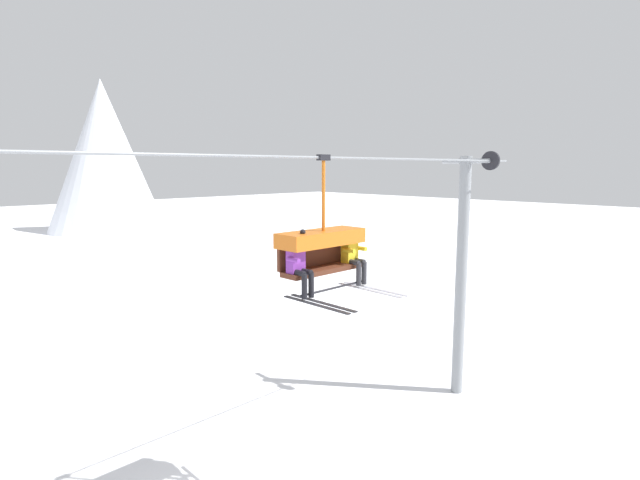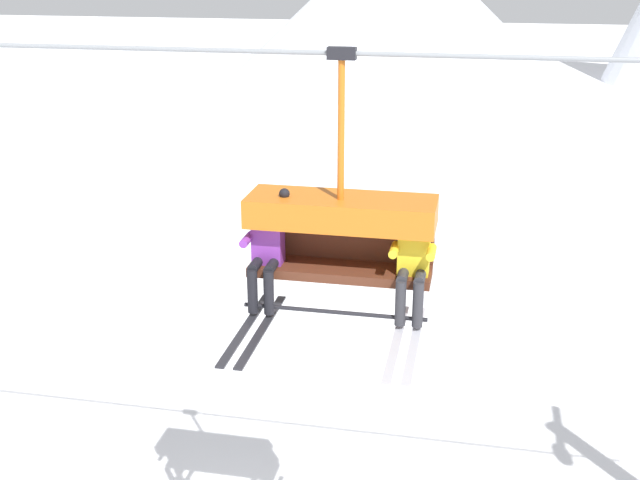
{
  "view_description": "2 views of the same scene",
  "coord_description": "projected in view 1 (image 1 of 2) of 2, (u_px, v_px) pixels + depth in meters",
  "views": [
    {
      "loc": [
        -5.1,
        -7.91,
        7.3
      ],
      "look_at": [
        2.02,
        -0.67,
        5.82
      ],
      "focal_mm": 28.0,
      "sensor_mm": 36.0,
      "label": 1
    },
    {
      "loc": [
        3.35,
        -8.58,
        8.41
      ],
      "look_at": [
        1.78,
        -0.87,
        5.59
      ],
      "focal_mm": 45.0,
      "sensor_mm": 36.0,
      "label": 2
    }
  ],
  "objects": [
    {
      "name": "skier_purple",
      "position": [
        300.0,
        264.0,
        9.56
      ],
      "size": [
        0.48,
        1.7,
        1.34
      ],
      "color": "purple"
    },
    {
      "name": "lift_cable",
      "position": [
        276.0,
        157.0,
        9.06
      ],
      "size": [
        18.4,
        0.05,
        0.05
      ],
      "color": "gray"
    },
    {
      "name": "lift_tower_far",
      "position": [
        462.0,
        271.0,
        15.79
      ],
      "size": [
        0.36,
        1.88,
        7.78
      ],
      "color": "gray",
      "rests_on": "ground_plane"
    },
    {
      "name": "mountain_peak_central",
      "position": [
        105.0,
        156.0,
        57.15
      ],
      "size": [
        12.93,
        12.93,
        17.18
      ],
      "color": "white",
      "rests_on": "ground_plane"
    },
    {
      "name": "chairlift_chair",
      "position": [
        321.0,
        244.0,
        10.21
      ],
      "size": [
        1.97,
        0.74,
        2.68
      ],
      "color": "#512819"
    },
    {
      "name": "skier_yellow",
      "position": [
        354.0,
        256.0,
        10.63
      ],
      "size": [
        0.46,
        1.7,
        1.23
      ],
      "color": "yellow"
    }
  ]
}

